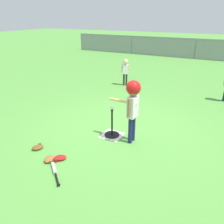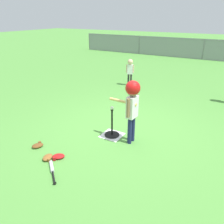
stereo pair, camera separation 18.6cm
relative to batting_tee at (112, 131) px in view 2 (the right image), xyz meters
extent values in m
plane|color=#51933D|center=(0.06, 0.38, -0.09)|extent=(60.00, 60.00, 0.00)
cube|color=white|center=(0.00, 0.00, -0.09)|extent=(0.44, 0.44, 0.01)
cylinder|color=black|center=(0.00, 0.00, -0.08)|extent=(0.32, 0.32, 0.03)
cylinder|color=black|center=(0.00, 0.00, 0.22)|extent=(0.04, 0.04, 0.58)
cylinder|color=black|center=(0.00, 0.00, 0.50)|extent=(0.06, 0.06, 0.02)
sphere|color=white|center=(0.00, 0.00, 0.55)|extent=(0.07, 0.07, 0.07)
cylinder|color=#191E4C|center=(0.46, -0.09, 0.19)|extent=(0.09, 0.09, 0.55)
cylinder|color=#191E4C|center=(0.47, 0.03, 0.19)|extent=(0.09, 0.09, 0.55)
cube|color=white|center=(0.47, -0.03, 0.68)|extent=(0.16, 0.26, 0.43)
cylinder|color=#8C6647|center=(0.46, -0.19, 0.71)|extent=(0.06, 0.06, 0.37)
cylinder|color=#8C6647|center=(0.48, 0.12, 0.71)|extent=(0.06, 0.06, 0.37)
sphere|color=#8C6647|center=(0.47, -0.03, 1.03)|extent=(0.25, 0.25, 0.25)
sphere|color=red|center=(0.47, -0.03, 1.06)|extent=(0.28, 0.28, 0.28)
cylinder|color=#DBB266|center=(0.26, -0.02, 0.75)|extent=(0.60, 0.10, 0.06)
cylinder|color=#262626|center=(-1.26, 3.53, 0.12)|extent=(0.07, 0.07, 0.43)
cylinder|color=#262626|center=(-1.35, 3.49, 0.12)|extent=(0.07, 0.07, 0.43)
cube|color=white|center=(-1.30, 3.51, 0.50)|extent=(0.22, 0.17, 0.33)
cylinder|color=beige|center=(-1.19, 3.55, 0.53)|extent=(0.05, 0.05, 0.29)
cylinder|color=beige|center=(-1.42, 3.47, 0.53)|extent=(0.05, 0.05, 0.29)
sphere|color=beige|center=(-1.30, 3.51, 0.78)|extent=(0.19, 0.19, 0.19)
cylinder|color=silver|center=(-0.32, -1.49, -0.06)|extent=(0.26, 0.23, 0.06)
cylinder|color=black|center=(-0.10, -1.67, -0.06)|extent=(0.24, 0.20, 0.03)
cylinder|color=black|center=(0.01, -1.76, -0.06)|extent=(0.04, 0.05, 0.05)
ellipsoid|color=#B21919|center=(-0.42, -1.21, -0.06)|extent=(0.27, 0.26, 0.07)
cube|color=#B21919|center=(-0.43, -1.31, -0.06)|extent=(0.06, 0.06, 0.06)
ellipsoid|color=brown|center=(-1.03, -1.15, -0.06)|extent=(0.24, 0.27, 0.07)
cube|color=brown|center=(-1.06, -1.06, -0.06)|extent=(0.06, 0.06, 0.06)
ellipsoid|color=brown|center=(-0.57, -1.33, -0.06)|extent=(0.21, 0.25, 0.07)
cube|color=brown|center=(-0.48, -1.38, -0.06)|extent=(0.05, 0.06, 0.06)
cylinder|color=slate|center=(-7.94, 10.26, 0.48)|extent=(0.06, 0.06, 1.15)
cylinder|color=slate|center=(-3.94, 10.26, 0.48)|extent=(0.06, 0.06, 1.15)
cylinder|color=slate|center=(0.06, 10.26, 0.48)|extent=(0.06, 0.06, 1.15)
cube|color=gray|center=(0.06, 10.26, 1.00)|extent=(16.00, 0.03, 0.03)
cube|color=gray|center=(0.06, 10.26, 0.48)|extent=(16.00, 0.01, 1.15)
camera|label=1|loc=(1.95, -3.70, 2.30)|focal=35.51mm
camera|label=2|loc=(2.11, -3.61, 2.30)|focal=35.51mm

